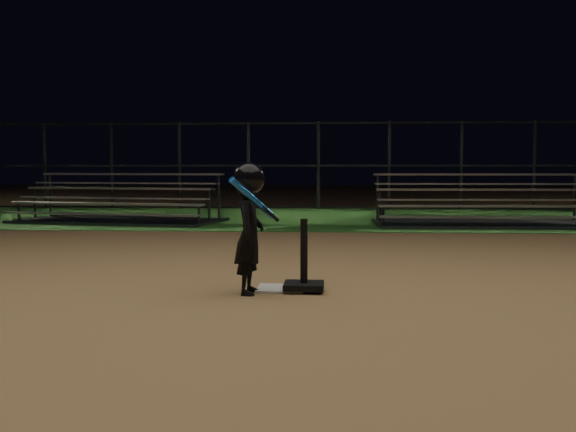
% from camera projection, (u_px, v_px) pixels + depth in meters
% --- Properties ---
extents(ground, '(80.00, 80.00, 0.00)m').
position_uv_depth(ground, '(281.00, 290.00, 6.68)').
color(ground, olive).
rests_on(ground, ground).
extents(grass_strip, '(60.00, 8.00, 0.01)m').
position_uv_depth(grass_strip, '(315.00, 217.00, 16.63)').
color(grass_strip, '#1F4F19').
rests_on(grass_strip, ground).
extents(home_plate, '(0.45, 0.45, 0.02)m').
position_uv_depth(home_plate, '(281.00, 289.00, 6.68)').
color(home_plate, beige).
rests_on(home_plate, ground).
extents(batting_tee, '(0.38, 0.38, 0.68)m').
position_uv_depth(batting_tee, '(304.00, 277.00, 6.59)').
color(batting_tee, black).
rests_on(batting_tee, home_plate).
extents(child_batter, '(0.43, 0.58, 1.23)m').
position_uv_depth(child_batter, '(249.00, 225.00, 6.43)').
color(child_batter, black).
rests_on(child_batter, ground).
extents(bleacher_left, '(4.65, 2.84, 1.06)m').
position_uv_depth(bleacher_left, '(119.00, 212.00, 14.98)').
color(bleacher_left, silver).
rests_on(bleacher_left, ground).
extents(bleacher_right, '(4.41, 2.25, 1.07)m').
position_uv_depth(bleacher_right, '(482.00, 215.00, 14.12)').
color(bleacher_right, '#BABABF').
rests_on(bleacher_right, ground).
extents(backstop_fence, '(20.08, 0.08, 2.50)m').
position_uv_depth(backstop_fence, '(318.00, 166.00, 19.53)').
color(backstop_fence, '#38383D').
rests_on(backstop_fence, ground).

